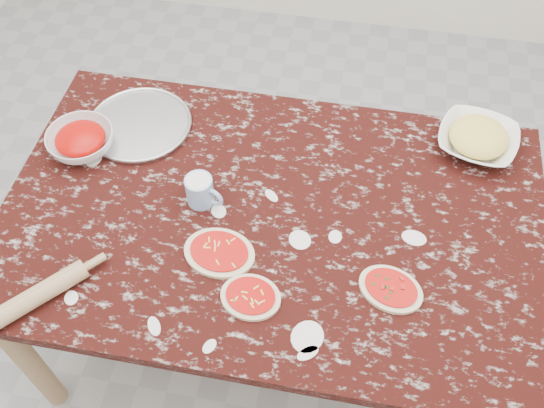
{
  "coord_description": "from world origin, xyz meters",
  "views": [
    {
      "loc": [
        0.19,
        -1.01,
        2.17
      ],
      "look_at": [
        0.0,
        0.0,
        0.8
      ],
      "focal_mm": 39.3,
      "sensor_mm": 36.0,
      "label": 1
    }
  ],
  "objects": [
    {
      "name": "ground",
      "position": [
        0.0,
        0.0,
        0.0
      ],
      "size": [
        4.0,
        4.0,
        0.0
      ],
      "primitive_type": "plane",
      "color": "gray"
    },
    {
      "name": "worktable",
      "position": [
        0.0,
        0.0,
        0.67
      ],
      "size": [
        1.6,
        1.0,
        0.75
      ],
      "color": "black",
      "rests_on": "ground"
    },
    {
      "name": "pizza_tray",
      "position": [
        -0.49,
        0.27,
        0.76
      ],
      "size": [
        0.41,
        0.41,
        0.01
      ],
      "primitive_type": "cylinder",
      "rotation": [
        0.0,
        0.0,
        0.27
      ],
      "color": "#B2B2B7",
      "rests_on": "worktable"
    },
    {
      "name": "sauce_bowl",
      "position": [
        -0.64,
        0.15,
        0.78
      ],
      "size": [
        0.26,
        0.26,
        0.07
      ],
      "primitive_type": "imported",
      "rotation": [
        0.0,
        0.0,
        0.3
      ],
      "color": "white",
      "rests_on": "worktable"
    },
    {
      "name": "cheese_bowl",
      "position": [
        0.59,
        0.38,
        0.78
      ],
      "size": [
        0.3,
        0.3,
        0.06
      ],
      "primitive_type": "imported",
      "rotation": [
        0.0,
        0.0,
        -0.23
      ],
      "color": "white",
      "rests_on": "worktable"
    },
    {
      "name": "flour_mug",
      "position": [
        -0.21,
        0.01,
        0.8
      ],
      "size": [
        0.12,
        0.08,
        0.1
      ],
      "color": "#8AB2E2",
      "rests_on": "worktable"
    },
    {
      "name": "pizza_left",
      "position": [
        -0.12,
        -0.16,
        0.76
      ],
      "size": [
        0.22,
        0.19,
        0.02
      ],
      "color": "beige",
      "rests_on": "worktable"
    },
    {
      "name": "pizza_mid",
      "position": [
        -0.01,
        -0.28,
        0.76
      ],
      "size": [
        0.18,
        0.15,
        0.02
      ],
      "color": "beige",
      "rests_on": "worktable"
    },
    {
      "name": "pizza_right",
      "position": [
        0.36,
        -0.19,
        0.76
      ],
      "size": [
        0.21,
        0.19,
        0.02
      ],
      "color": "beige",
      "rests_on": "worktable"
    },
    {
      "name": "rolling_pin",
      "position": [
        -0.55,
        -0.39,
        0.78
      ],
      "size": [
        0.22,
        0.24,
        0.05
      ],
      "primitive_type": "cylinder",
      "rotation": [
        0.0,
        1.57,
        0.84
      ],
      "color": "tan",
      "rests_on": "worktable"
    }
  ]
}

